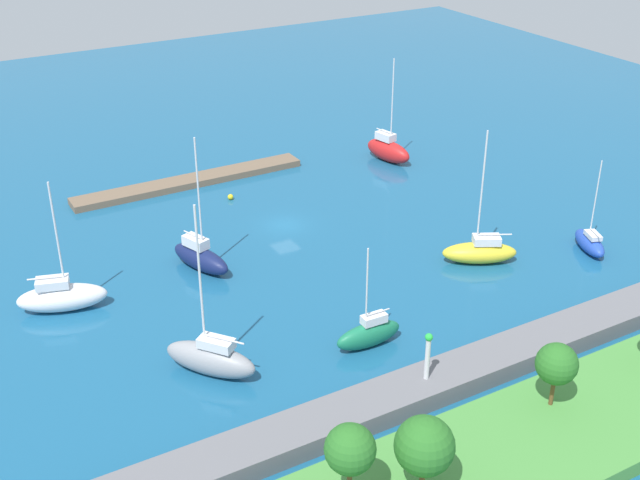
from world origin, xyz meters
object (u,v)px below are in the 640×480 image
(park_tree_midwest, at_px, (557,364))
(sailboat_gray_lone_south, at_px, (211,358))
(sailboat_blue_inner_mooring, at_px, (590,242))
(pier_dock, at_px, (190,181))
(sailboat_red_far_south, at_px, (388,150))
(sailboat_white_lone_north, at_px, (62,296))
(park_tree_east, at_px, (424,446))
(park_tree_mideast, at_px, (350,450))
(sailboat_green_east_end, at_px, (369,334))
(sailboat_navy_mid_basin, at_px, (200,257))
(harbor_beacon, at_px, (428,353))
(mooring_buoy_yellow, at_px, (230,197))
(sailboat_yellow_west_end, at_px, (480,251))

(park_tree_midwest, distance_m, sailboat_gray_lone_south, 24.41)
(sailboat_gray_lone_south, xyz_separation_m, sailboat_blue_inner_mooring, (-38.75, -0.13, -0.47))
(pier_dock, distance_m, park_tree_midwest, 50.61)
(sailboat_gray_lone_south, distance_m, sailboat_blue_inner_mooring, 38.75)
(sailboat_red_far_south, bearing_deg, sailboat_white_lone_north, -83.36)
(sailboat_gray_lone_south, bearing_deg, park_tree_east, 158.81)
(park_tree_mideast, bearing_deg, sailboat_green_east_end, -126.52)
(sailboat_navy_mid_basin, xyz_separation_m, sailboat_blue_inner_mooring, (-33.34, 15.02, -0.35))
(sailboat_white_lone_north, xyz_separation_m, sailboat_green_east_end, (-19.27, 17.17, -0.14))
(sailboat_green_east_end, bearing_deg, park_tree_midwest, 115.59)
(harbor_beacon, distance_m, sailboat_navy_mid_basin, 26.05)
(pier_dock, relative_size, sailboat_blue_inner_mooring, 2.94)
(sailboat_navy_mid_basin, bearing_deg, sailboat_blue_inner_mooring, 46.43)
(pier_dock, bearing_deg, sailboat_navy_mid_basin, 71.16)
(park_tree_east, bearing_deg, sailboat_navy_mid_basin, -89.79)
(harbor_beacon, bearing_deg, mooring_buoy_yellow, -92.78)
(sailboat_red_far_south, xyz_separation_m, sailboat_white_lone_north, (42.38, 14.45, -0.15))
(sailboat_green_east_end, relative_size, sailboat_yellow_west_end, 0.68)
(sailboat_yellow_west_end, bearing_deg, park_tree_mideast, 65.75)
(harbor_beacon, height_order, sailboat_yellow_west_end, sailboat_yellow_west_end)
(sailboat_red_far_south, bearing_deg, pier_dock, -114.45)
(park_tree_midwest, distance_m, sailboat_red_far_south, 48.22)
(harbor_beacon, xyz_separation_m, sailboat_blue_inner_mooring, (-26.55, -10.02, -2.69))
(sailboat_gray_lone_south, distance_m, sailboat_navy_mid_basin, 16.08)
(sailboat_green_east_end, xyz_separation_m, sailboat_blue_inner_mooring, (-26.75, -2.92, -0.23))
(harbor_beacon, height_order, sailboat_white_lone_north, sailboat_white_lone_north)
(sailboat_navy_mid_basin, distance_m, mooring_buoy_yellow, 15.36)
(harbor_beacon, height_order, sailboat_navy_mid_basin, sailboat_navy_mid_basin)
(harbor_beacon, distance_m, sailboat_red_far_south, 45.03)
(sailboat_blue_inner_mooring, bearing_deg, park_tree_mideast, 136.27)
(park_tree_midwest, height_order, sailboat_red_far_south, sailboat_red_far_south)
(park_tree_mideast, height_order, sailboat_yellow_west_end, sailboat_yellow_west_end)
(sailboat_blue_inner_mooring, bearing_deg, mooring_buoy_yellow, 63.15)
(mooring_buoy_yellow, bearing_deg, pier_dock, -69.80)
(harbor_beacon, relative_size, sailboat_red_far_south, 0.30)
(pier_dock, xyz_separation_m, sailboat_white_lone_north, (19.08, 19.52, 0.90))
(sailboat_green_east_end, height_order, sailboat_yellow_west_end, sailboat_yellow_west_end)
(park_tree_east, relative_size, sailboat_navy_mid_basin, 0.42)
(sailboat_green_east_end, distance_m, sailboat_blue_inner_mooring, 26.91)
(harbor_beacon, bearing_deg, sailboat_yellow_west_end, -140.07)
(park_tree_mideast, height_order, sailboat_white_lone_north, sailboat_white_lone_north)
(pier_dock, relative_size, sailboat_navy_mid_basin, 2.09)
(mooring_buoy_yellow, bearing_deg, sailboat_yellow_west_end, 120.37)
(harbor_beacon, xyz_separation_m, sailboat_yellow_west_end, (-16.05, -13.44, -2.46))
(sailboat_gray_lone_south, height_order, sailboat_yellow_west_end, sailboat_gray_lone_south)
(park_tree_midwest, relative_size, park_tree_mideast, 0.84)
(mooring_buoy_yellow, bearing_deg, sailboat_navy_mid_basin, 55.77)
(sailboat_navy_mid_basin, distance_m, sailboat_yellow_west_end, 25.62)
(pier_dock, distance_m, park_tree_mideast, 52.41)
(mooring_buoy_yellow, bearing_deg, harbor_beacon, 87.22)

